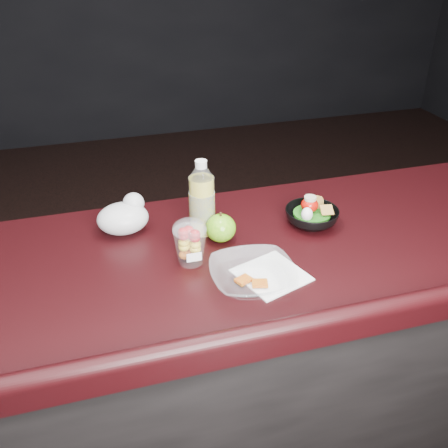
# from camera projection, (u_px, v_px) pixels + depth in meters

# --- Properties ---
(counter) EXTENTS (4.06, 0.71, 1.02)m
(counter) POSITION_uv_depth(u_px,v_px,m) (211.00, 382.00, 1.64)
(counter) COLOR black
(counter) RESTS_ON ground
(lemonade_bottle) EXTENTS (0.08, 0.08, 0.23)m
(lemonade_bottle) POSITION_uv_depth(u_px,v_px,m) (202.00, 203.00, 1.44)
(lemonade_bottle) COLOR gold
(lemonade_bottle) RESTS_ON counter
(fruit_cup) EXTENTS (0.09, 0.09, 0.13)m
(fruit_cup) POSITION_uv_depth(u_px,v_px,m) (190.00, 241.00, 1.32)
(fruit_cup) COLOR white
(fruit_cup) RESTS_ON counter
(green_apple) EXTENTS (0.09, 0.09, 0.09)m
(green_apple) POSITION_uv_depth(u_px,v_px,m) (221.00, 228.00, 1.43)
(green_apple) COLOR #378A0F
(green_apple) RESTS_ON counter
(plastic_bag) EXTENTS (0.15, 0.12, 0.11)m
(plastic_bag) POSITION_uv_depth(u_px,v_px,m) (124.00, 216.00, 1.47)
(plastic_bag) COLOR silver
(plastic_bag) RESTS_ON counter
(snack_bowl) EXTENTS (0.19, 0.19, 0.09)m
(snack_bowl) POSITION_uv_depth(u_px,v_px,m) (311.00, 215.00, 1.51)
(snack_bowl) COLOR black
(snack_bowl) RESTS_ON counter
(takeout_bowl) EXTENTS (0.23, 0.23, 0.05)m
(takeout_bowl) POSITION_uv_depth(u_px,v_px,m) (252.00, 276.00, 1.25)
(takeout_bowl) COLOR silver
(takeout_bowl) RESTS_ON counter
(paper_napkin) EXTENTS (0.20, 0.20, 0.00)m
(paper_napkin) POSITION_uv_depth(u_px,v_px,m) (271.00, 275.00, 1.30)
(paper_napkin) COLOR white
(paper_napkin) RESTS_ON counter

